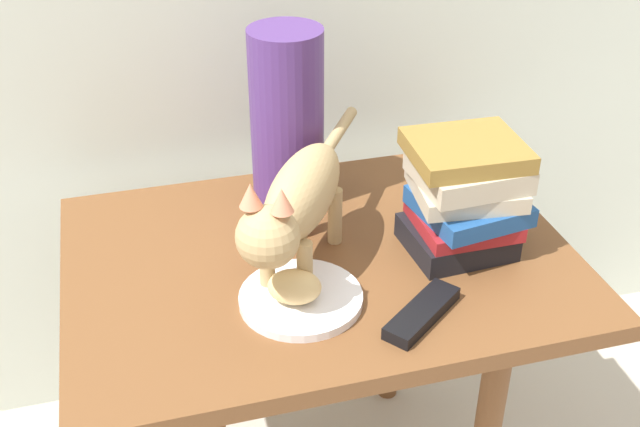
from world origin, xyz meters
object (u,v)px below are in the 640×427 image
(plate, at_px, (301,298))
(bread_roll, at_px, (294,287))
(book_stack, at_px, (464,196))
(green_vase, at_px, (287,119))
(side_table, at_px, (320,294))
(tv_remote, at_px, (422,313))
(cat, at_px, (297,202))

(plate, xyz_separation_m, bread_roll, (-0.01, -0.01, 0.03))
(book_stack, height_order, green_vase, green_vase)
(side_table, bearing_deg, bread_roll, -120.65)
(side_table, relative_size, tv_remote, 5.49)
(green_vase, xyz_separation_m, tv_remote, (0.11, -0.39, -0.15))
(bread_roll, xyz_separation_m, tv_remote, (0.17, -0.07, -0.03))
(plate, height_order, book_stack, book_stack)
(bread_roll, height_order, book_stack, book_stack)
(cat, height_order, tv_remote, cat)
(tv_remote, bearing_deg, green_vase, 68.12)
(side_table, xyz_separation_m, book_stack, (0.23, -0.04, 0.18))
(plate, bearing_deg, green_vase, 79.90)
(book_stack, distance_m, green_vase, 0.33)
(plate, bearing_deg, side_table, 61.57)
(green_vase, bearing_deg, cat, -99.96)
(plate, bearing_deg, book_stack, 14.27)
(side_table, bearing_deg, green_vase, 92.09)
(plate, xyz_separation_m, green_vase, (0.05, 0.30, 0.15))
(plate, bearing_deg, bread_roll, -138.72)
(book_stack, bearing_deg, side_table, 170.57)
(cat, bearing_deg, bread_roll, -107.09)
(cat, relative_size, tv_remote, 2.78)
(bread_roll, distance_m, green_vase, 0.34)
(side_table, height_order, book_stack, book_stack)
(book_stack, relative_size, green_vase, 0.60)
(tv_remote, bearing_deg, cat, 96.16)
(plate, height_order, cat, cat)
(plate, xyz_separation_m, book_stack, (0.29, 0.07, 0.09))
(plate, relative_size, book_stack, 0.98)
(bread_roll, xyz_separation_m, cat, (0.03, 0.08, 0.09))
(tv_remote, bearing_deg, plate, 115.11)
(book_stack, relative_size, tv_remote, 1.27)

